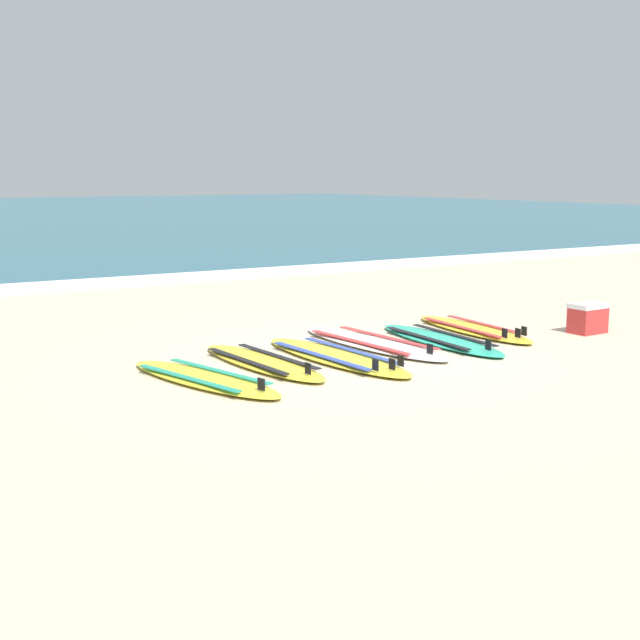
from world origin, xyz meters
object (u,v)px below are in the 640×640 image
surfboard_0 (204,378)px  surfboard_5 (473,329)px  surfboard_3 (373,343)px  surfboard_2 (336,356)px  cooler_box (588,318)px  surfboard_4 (440,340)px  surfboard_1 (262,362)px

surfboard_0 → surfboard_5: size_ratio=1.00×
surfboard_3 → surfboard_2: bearing=-152.1°
surfboard_2 → cooler_box: size_ratio=5.17×
surfboard_3 → surfboard_4: bearing=-17.0°
surfboard_2 → surfboard_4: size_ratio=1.09×
surfboard_0 → surfboard_2: same height
surfboard_0 → surfboard_1: size_ratio=1.01×
surfboard_4 → surfboard_5: bearing=22.6°
surfboard_0 → surfboard_5: 4.03m
surfboard_2 → cooler_box: 3.56m
surfboard_0 → surfboard_3: 2.44m
cooler_box → surfboard_4: bearing=166.8°
surfboard_1 → surfboard_2: same height
surfboard_1 → cooler_box: 4.38m
surfboard_1 → surfboard_5: bearing=5.9°
surfboard_2 → cooler_box: bearing=-5.0°
surfboard_0 → surfboard_3: same height
surfboard_1 → surfboard_4: 2.37m
surfboard_1 → surfboard_2: (0.81, -0.16, 0.00)m
surfboard_2 → surfboard_5: 2.41m
surfboard_3 → surfboard_4: same height
surfboard_4 → cooler_box: (1.99, -0.47, 0.16)m
surfboard_0 → surfboard_4: same height
surfboard_0 → surfboard_3: bearing=13.9°
surfboard_0 → cooler_box: (5.16, -0.13, 0.16)m
surfboard_1 → surfboard_5: same height
surfboard_1 → surfboard_2: bearing=-11.5°
surfboard_4 → surfboard_5: same height
surfboard_5 → cooler_box: bearing=-34.1°
surfboard_3 → surfboard_5: size_ratio=1.14×
surfboard_0 → cooler_box: cooler_box is taller
cooler_box → surfboard_1: bearing=173.8°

